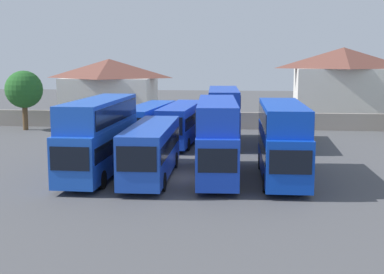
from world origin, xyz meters
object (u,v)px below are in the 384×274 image
bus_4 (283,137)px  bus_8 (280,123)px  bus_3 (217,135)px  bus_1 (99,133)px  bus_5 (149,121)px  bus_6 (181,122)px  tree_left_of_lot (24,90)px  bus_2 (151,148)px  house_terrace_centre (342,84)px  bus_7 (223,113)px  house_terrace_left (110,88)px

bus_4 → bus_8: 13.50m
bus_3 → bus_4: bus_3 is taller
bus_1 → bus_5: 13.76m
bus_5 → bus_1: bearing=1.7°
bus_4 → bus_5: size_ratio=0.88×
bus_6 → bus_8: (8.68, 0.42, -0.07)m
tree_left_of_lot → bus_5: bearing=-24.5°
bus_2 → bus_5: size_ratio=0.91×
bus_4 → house_terrace_centre: size_ratio=0.89×
bus_6 → bus_2: bearing=2.0°
bus_7 → bus_8: (4.98, -0.34, -0.82)m
bus_2 → bus_3: size_ratio=0.98×
bus_8 → bus_7: bearing=-92.3°
bus_6 → bus_4: bearing=34.5°
bus_2 → tree_left_of_lot: bearing=-141.9°
bus_1 → house_terrace_centre: (20.80, 31.54, 1.67)m
bus_2 → house_terrace_centre: house_terrace_centre is taller
house_terrace_left → bus_4: bearing=-58.5°
house_terrace_left → tree_left_of_lot: 12.73m
bus_7 → tree_left_of_lot: 22.35m
bus_4 → bus_6: size_ratio=0.92×
bus_8 → house_terrace_centre: size_ratio=0.91×
bus_4 → bus_8: (0.64, 13.46, -0.78)m
bus_3 → bus_8: bus_3 is taller
bus_1 → bus_3: bus_1 is taller
bus_8 → bus_2: bearing=-31.0°
bus_1 → house_terrace_centre: bearing=147.2°
bus_1 → tree_left_of_lot: size_ratio=1.81×
bus_8 → house_terrace_left: size_ratio=0.93×
bus_7 → tree_left_of_lot: tree_left_of_lot is taller
bus_7 → house_terrace_left: (-14.99, 17.70, 1.04)m
bus_4 → tree_left_of_lot: tree_left_of_lot is taller
house_terrace_left → tree_left_of_lot: house_terrace_left is taller
bus_2 → house_terrace_centre: size_ratio=0.92×
bus_8 → tree_left_of_lot: tree_left_of_lot is taller
house_terrace_centre → tree_left_of_lot: size_ratio=1.84×
bus_3 → bus_6: (-3.92, 12.83, -0.79)m
bus_2 → bus_3: bus_3 is taller
bus_7 → bus_1: bearing=-32.0°
bus_4 → bus_6: (-8.04, 13.04, -0.71)m
bus_1 → bus_8: (12.44, 13.35, -0.87)m
bus_3 → bus_7: bus_3 is taller
house_terrace_left → tree_left_of_lot: (-6.30, -11.06, 0.47)m
bus_3 → house_terrace_left: size_ratio=0.96×
bus_7 → tree_left_of_lot: bearing=-110.8°
bus_6 → bus_3: bearing=19.8°
bus_2 → bus_6: bus_6 is taller
bus_4 → bus_5: 17.74m
bus_3 → tree_left_of_lot: tree_left_of_lot is taller
bus_1 → bus_6: bus_1 is taller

